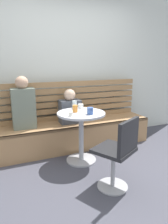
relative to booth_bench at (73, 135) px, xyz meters
name	(u,v)px	position (x,y,z in m)	size (l,w,h in m)	color
ground	(108,184)	(0.00, -1.20, -0.22)	(8.00, 8.00, 0.00)	#42424C
back_wall	(64,61)	(0.00, 0.44, 1.23)	(5.20, 0.10, 2.90)	silver
booth_bench	(73,135)	(0.00, 0.00, 0.00)	(2.70, 0.52, 0.44)	#A87C51
booth_backrest	(68,100)	(0.00, 0.24, 0.56)	(2.65, 0.04, 0.67)	#9A7249
cafe_table	(81,127)	(-0.06, -0.51, 0.30)	(0.68, 0.68, 0.74)	#ADADB2
white_chair	(119,152)	(0.06, -1.32, 0.24)	(0.54, 0.54, 0.85)	#ADADB2
person_adult	(23,105)	(-0.78, 0.04, 0.58)	(0.34, 0.22, 0.79)	slate
person_child_left	(70,108)	(-0.05, 0.02, 0.46)	(0.34, 0.22, 0.57)	#4C515B
cup_mug_blue	(90,111)	(0.01, -0.65, 0.57)	(0.08, 0.08, 0.10)	#3D5B9E
cup_tumbler_orange	(75,109)	(-0.13, -0.46, 0.57)	(0.07, 0.07, 0.10)	orange
cup_glass_tall	(74,105)	(-0.06, -0.24, 0.58)	(0.07, 0.07, 0.12)	silver
cup_espresso_small	(71,114)	(-0.26, -0.64, 0.55)	(0.06, 0.06, 0.06)	silver
cup_ceramic_white	(81,106)	(0.02, -0.28, 0.55)	(0.08, 0.08, 0.07)	white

